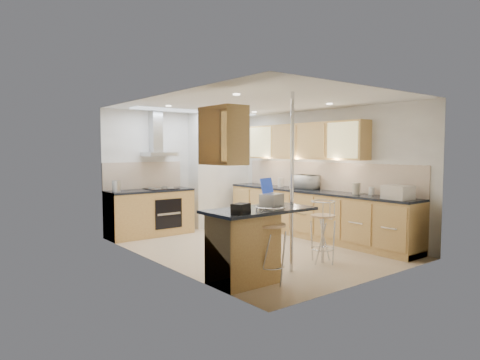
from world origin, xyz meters
TOP-DOWN VIEW (x-y plane):
  - ground at (0.00, 0.00)m, footprint 4.80×4.80m
  - room_shell at (0.32, 0.38)m, footprint 3.64×4.84m
  - right_counter at (1.50, 0.00)m, footprint 0.63×4.40m
  - back_counter at (-0.95, 2.10)m, footprint 1.70×0.63m
  - peninsula at (-1.12, -1.45)m, footprint 1.47×0.72m
  - microwave at (1.65, 0.29)m, footprint 0.43×0.56m
  - laptop at (-1.01, -1.56)m, footprint 0.34×0.29m
  - bag at (-1.58, -1.63)m, footprint 0.26×0.23m
  - bar_stool_near at (-1.13, -1.67)m, footprint 0.53×0.53m
  - bar_stool_end at (0.17, -1.41)m, footprint 0.47×0.47m
  - jar_a at (1.53, 0.96)m, footprint 0.12×0.12m
  - jar_b at (1.45, 0.52)m, footprint 0.13×0.13m
  - jar_c at (1.53, -0.99)m, footprint 0.15×0.15m
  - jar_d at (1.68, -1.20)m, footprint 0.12×0.12m
  - bread_bin at (1.42, -1.87)m, footprint 0.37×0.45m
  - kettle at (-1.65, 2.07)m, footprint 0.16×0.16m

SIDE VIEW (x-z plane):
  - ground at x=0.00m, z-range 0.00..0.00m
  - back_counter at x=-0.95m, z-range 0.00..0.92m
  - right_counter at x=1.50m, z-range 0.00..0.92m
  - peninsula at x=-1.12m, z-range 0.01..0.95m
  - bar_stool_end at x=0.17m, z-range 0.00..0.95m
  - bar_stool_near at x=-1.13m, z-range 0.00..1.00m
  - jar_d at x=1.68m, z-range 0.92..1.06m
  - bag at x=-1.58m, z-range 0.94..1.06m
  - jar_b at x=1.45m, z-range 0.92..1.08m
  - jar_a at x=1.53m, z-range 0.92..1.11m
  - jar_c at x=1.53m, z-range 0.92..1.13m
  - kettle at x=-1.65m, z-range 0.92..1.14m
  - bread_bin at x=1.42m, z-range 0.92..1.14m
  - laptop at x=-1.01m, z-range 0.94..1.14m
  - microwave at x=1.65m, z-range 0.92..1.20m
  - room_shell at x=0.32m, z-range 0.29..2.80m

